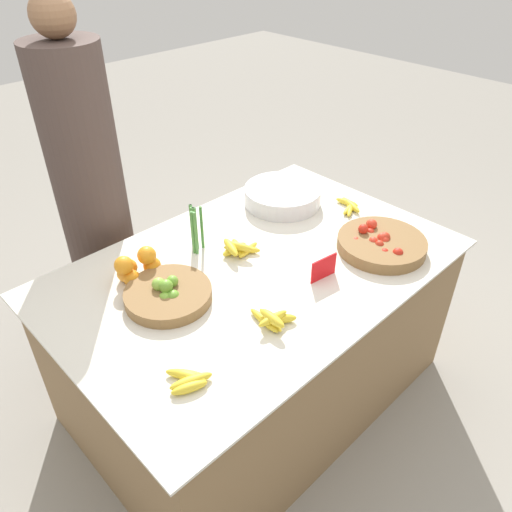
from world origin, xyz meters
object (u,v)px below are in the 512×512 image
lime_bowl (168,294)px  vendor_person (95,210)px  metal_bowl (283,196)px  price_sign (324,268)px  tomato_basket (381,244)px

lime_bowl → vendor_person: (0.10, 0.72, 0.02)m
metal_bowl → price_sign: 0.62m
tomato_basket → metal_bowl: bearing=91.2°
price_sign → vendor_person: 1.12m
tomato_basket → price_sign: 0.34m
lime_bowl → vendor_person: size_ratio=0.19×
metal_bowl → vendor_person: 0.90m
vendor_person → tomato_basket: bearing=-55.3°
tomato_basket → metal_bowl: 0.57m
lime_bowl → tomato_basket: same height
lime_bowl → price_sign: (0.52, -0.32, 0.02)m
lime_bowl → tomato_basket: size_ratio=0.87×
lime_bowl → tomato_basket: 0.93m
lime_bowl → tomato_basket: bearing=-23.0°
price_sign → tomato_basket: bearing=0.3°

